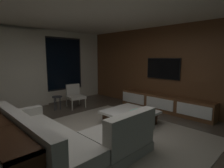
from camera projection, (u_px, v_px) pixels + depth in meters
name	position (u px, v px, depth m)	size (l,w,h in m)	color
floor	(99.00, 139.00, 3.82)	(9.20, 9.20, 0.00)	#473D33
back_wall_with_window	(28.00, 68.00, 6.13)	(6.60, 0.30, 2.70)	beige
media_wall	(172.00, 69.00, 5.74)	(0.12, 7.80, 2.70)	brown
ceiling	(97.00, 5.00, 3.42)	(8.20, 8.20, 0.00)	beige
area_rug	(114.00, 135.00, 3.99)	(3.20, 3.80, 0.01)	gray
sectional_couch	(63.00, 140.00, 3.15)	(1.98, 2.50, 0.82)	gray
coffee_table	(130.00, 117.00, 4.62)	(1.16, 1.16, 0.36)	black
book_stack_on_coffee_table	(136.00, 111.00, 4.49)	(0.29, 0.22, 0.06)	gray
accent_chair_near_window	(75.00, 95.00, 6.24)	(0.62, 0.64, 0.78)	#B2ADA0
side_stool	(57.00, 99.00, 5.85)	(0.32, 0.32, 0.46)	#333338
media_console	(164.00, 104.00, 5.74)	(0.46, 3.10, 0.52)	brown
mounted_tv	(163.00, 69.00, 5.84)	(0.05, 1.16, 0.67)	black
console_table_behind_couch	(1.00, 149.00, 2.59)	(0.40, 2.10, 0.74)	black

